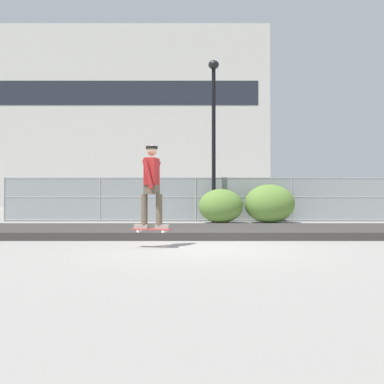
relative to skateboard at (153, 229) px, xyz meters
The scene contains 12 objects.
ground_plane 1.03m from the skateboard, ahead, with size 120.00×120.00×0.00m, color gray.
gravel_berm 3.23m from the skateboard, 72.52° to the left, with size 15.74×3.58×0.19m, color #33302D.
skateboard is the anchor object (origin of this frame).
skater 0.96m from the skateboard, behind, with size 0.73×0.62×1.68m.
chain_fence 9.12m from the skateboard, 83.91° to the left, with size 16.10×0.06×1.85m.
street_lamp 9.54m from the skateboard, 78.86° to the left, with size 0.44×0.44×6.63m.
parked_car_near 12.55m from the skateboard, 108.87° to the left, with size 4.50×2.15×1.66m.
parked_car_mid 11.88m from the skateboard, 81.37° to the left, with size 4.43×2.01×1.66m.
parked_car_far 14.79m from the skateboard, 54.26° to the left, with size 4.44×2.02×1.66m.
library_building 42.08m from the skateboard, 99.39° to the left, with size 31.05×13.28×18.89m.
shrub_left 8.19m from the skateboard, 76.32° to the left, with size 1.73×1.42×1.34m.
shrub_center 8.93m from the skateboard, 64.32° to the left, with size 1.97×1.61×1.52m.
Camera 1 is at (-0.16, -8.23, 1.00)m, focal length 38.78 mm.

